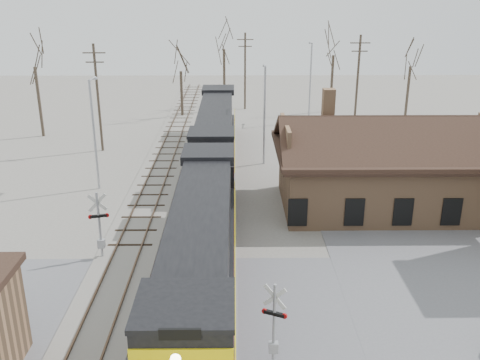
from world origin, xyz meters
name	(u,v)px	position (x,y,z in m)	size (l,w,h in m)	color
ground	(201,304)	(0.00, 0.00, 0.00)	(140.00, 140.00, 0.00)	gray
road	(201,303)	(0.00, 0.00, 0.01)	(60.00, 9.00, 0.03)	slate
track_main	(213,190)	(0.00, 15.00, 0.07)	(3.40, 90.00, 0.24)	gray
track_siding	(152,191)	(-4.50, 15.00, 0.07)	(3.40, 90.00, 0.24)	gray
depot	(387,173)	(11.99, 12.00, 2.41)	(15.20, 9.31, 7.90)	#9F7552
locomotive_lead	(200,257)	(0.00, 0.04, 2.51)	(3.21, 21.52, 4.78)	black
locomotive_trailing	(215,135)	(0.00, 21.84, 2.51)	(3.21, 21.52, 4.53)	black
crossbuck_near	(274,328)	(3.18, -4.43, 1.76)	(0.99, 0.51, 3.70)	#A5A8AD
crossbuck_far	(100,228)	(-5.80, 4.67, 1.86)	(1.11, 0.37, 3.95)	#A5A8AD
streetlight_a	(94,128)	(-8.59, 15.79, 4.63)	(0.25, 2.04, 8.20)	#A5A8AD
streetlight_b	(264,110)	(4.14, 21.71, 4.67)	(0.25, 2.04, 8.28)	#A5A8AD
streetlight_c	(310,78)	(9.99, 36.83, 4.86)	(0.25, 2.04, 8.65)	#A5A8AD
utility_pole_a	(98,96)	(-10.63, 25.60, 5.07)	(2.00, 0.24, 9.69)	#382D23
utility_pole_b	(245,70)	(2.93, 43.39, 4.81)	(2.00, 0.24, 9.19)	#382D23
utility_pole_c	(357,82)	(14.15, 32.20, 5.16)	(2.00, 0.24, 9.87)	#382D23
tree_a	(33,55)	(-17.85, 30.77, 8.09)	(4.64, 4.64, 11.37)	#382D23
tree_b	(181,64)	(-4.49, 39.48, 6.07)	(3.49, 3.49, 8.55)	#382D23
tree_c	(224,39)	(0.36, 45.19, 8.23)	(4.71, 4.71, 11.55)	#382D23
tree_d	(334,46)	(13.33, 41.98, 7.80)	(4.47, 4.47, 10.95)	#382D23
tree_e	(411,58)	(21.61, 38.94, 6.78)	(3.89, 3.89, 9.53)	#382D23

